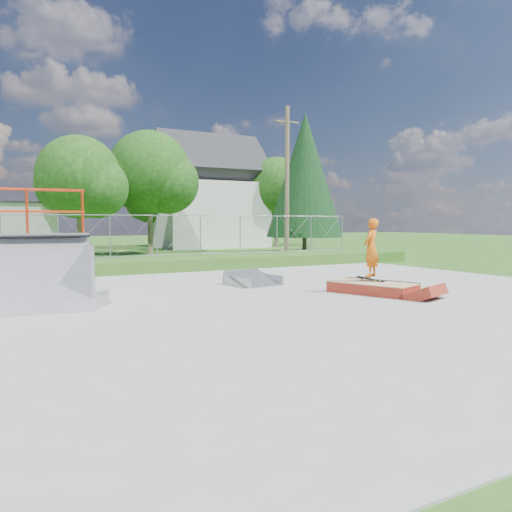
{
  "coord_description": "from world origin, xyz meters",
  "views": [
    {
      "loc": [
        -6.47,
        -10.41,
        2.03
      ],
      "look_at": [
        -0.15,
        1.27,
        1.1
      ],
      "focal_mm": 35.0,
      "sensor_mm": 36.0,
      "label": 1
    }
  ],
  "objects": [
    {
      "name": "utility_pole",
      "position": [
        7.5,
        12.0,
        4.0
      ],
      "size": [
        0.24,
        0.24,
        8.0
      ],
      "primitive_type": "cylinder",
      "color": "brown",
      "rests_on": "ground"
    },
    {
      "name": "grind_box",
      "position": [
        2.88,
        0.11,
        0.17
      ],
      "size": [
        1.85,
        2.56,
        0.34
      ],
      "rotation": [
        0.0,
        0.0,
        0.35
      ],
      "color": "maroon",
      "rests_on": "concrete_pad"
    },
    {
      "name": "grass_berm",
      "position": [
        0.0,
        9.5,
        0.25
      ],
      "size": [
        24.0,
        3.0,
        0.5
      ],
      "primitive_type": "cube",
      "color": "#264E16",
      "rests_on": "ground"
    },
    {
      "name": "conifer_tree",
      "position": [
        12.0,
        17.0,
        5.05
      ],
      "size": [
        5.04,
        5.04,
        9.1
      ],
      "color": "brown",
      "rests_on": "ground"
    },
    {
      "name": "concrete_pad",
      "position": [
        0.0,
        0.0,
        0.02
      ],
      "size": [
        20.0,
        16.0,
        0.04
      ],
      "primitive_type": "cube",
      "color": "gray",
      "rests_on": "ground"
    },
    {
      "name": "gable_house",
      "position": [
        9.0,
        26.0,
        3.84
      ],
      "size": [
        8.4,
        6.08,
        8.94
      ],
      "color": "#BBBCB7",
      "rests_on": "ground"
    },
    {
      "name": "flat_bank_ramp",
      "position": [
        0.88,
        3.35,
        0.21
      ],
      "size": [
        1.6,
        1.67,
        0.42
      ],
      "primitive_type": null,
      "rotation": [
        0.0,
        0.0,
        0.18
      ],
      "color": "#9FA1A7",
      "rests_on": "concrete_pad"
    },
    {
      "name": "tree_back_mid",
      "position": [
        5.21,
        27.86,
        3.63
      ],
      "size": [
        4.08,
        3.84,
        5.7
      ],
      "color": "brown",
      "rests_on": "ground"
    },
    {
      "name": "quarter_pipe",
      "position": [
        -5.68,
        2.13,
        1.42
      ],
      "size": [
        3.07,
        2.68,
        2.84
      ],
      "primitive_type": null,
      "rotation": [
        0.0,
        0.0,
        -0.1
      ],
      "color": "#9FA1A7",
      "rests_on": "concrete_pad"
    },
    {
      "name": "ground",
      "position": [
        0.0,
        0.0,
        0.0
      ],
      "size": [
        120.0,
        120.0,
        0.0
      ],
      "primitive_type": "plane",
      "color": "#264E16",
      "rests_on": "ground"
    },
    {
      "name": "tree_left_near",
      "position": [
        -1.75,
        17.83,
        4.24
      ],
      "size": [
        4.76,
        4.48,
        6.65
      ],
      "color": "brown",
      "rests_on": "ground"
    },
    {
      "name": "skateboard",
      "position": [
        3.01,
        0.33,
        0.39
      ],
      "size": [
        0.61,
        0.79,
        0.13
      ],
      "primitive_type": "cube",
      "rotation": [
        0.14,
        0.0,
        0.56
      ],
      "color": "black",
      "rests_on": "grind_box"
    },
    {
      "name": "tree_right_far",
      "position": [
        14.27,
        23.82,
        4.54
      ],
      "size": [
        5.1,
        4.8,
        7.12
      ],
      "color": "brown",
      "rests_on": "ground"
    },
    {
      "name": "skater",
      "position": [
        3.01,
        0.33,
        1.21
      ],
      "size": [
        0.71,
        0.64,
        1.64
      ],
      "primitive_type": "imported",
      "rotation": [
        0.0,
        0.0,
        3.66
      ],
      "color": "#DC6110",
      "rests_on": "grind_box"
    },
    {
      "name": "chain_link_fence",
      "position": [
        0.0,
        10.5,
        1.4
      ],
      "size": [
        20.0,
        0.06,
        1.8
      ],
      "primitive_type": null,
      "color": "gray",
      "rests_on": "grass_berm"
    },
    {
      "name": "tree_center",
      "position": [
        2.78,
        19.81,
        4.85
      ],
      "size": [
        5.44,
        5.12,
        7.6
      ],
      "color": "brown",
      "rests_on": "ground"
    }
  ]
}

